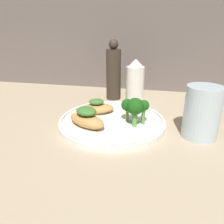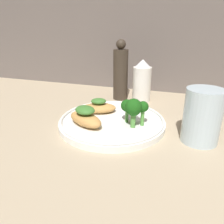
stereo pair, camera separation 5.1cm
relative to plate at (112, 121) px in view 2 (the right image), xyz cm
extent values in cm
cube|color=tan|center=(0.00, 0.00, -1.49)|extent=(180.00, 180.00, 1.00)
cylinder|color=white|center=(0.00, 0.00, -0.29)|extent=(25.19, 25.19, 1.40)
torus|color=white|center=(0.00, 0.00, 0.71)|extent=(24.59, 24.59, 0.60)
ellipsoid|color=tan|center=(-4.76, -4.58, 1.80)|extent=(10.57, 8.42, 2.78)
ellipsoid|color=#3D752D|center=(-4.76, -4.58, 4.04)|extent=(6.19, 5.79, 1.69)
ellipsoid|color=tan|center=(-4.82, 3.70, 1.53)|extent=(10.04, 7.87, 2.23)
ellipsoid|color=#3D752D|center=(-4.82, 3.70, 3.37)|extent=(4.63, 4.16, 1.44)
cylinder|color=#569942|center=(7.37, -0.73, 2.21)|extent=(0.83, 0.83, 3.61)
sphere|color=#195114|center=(7.37, -0.73, 4.87)|extent=(2.45, 2.45, 2.45)
cylinder|color=#569942|center=(5.21, 0.35, 2.24)|extent=(0.98, 0.98, 3.66)
sphere|color=#195114|center=(5.21, 0.35, 4.93)|extent=(2.45, 2.45, 2.45)
cylinder|color=#569942|center=(3.61, -0.19, 1.93)|extent=(0.74, 0.74, 3.03)
sphere|color=#195114|center=(3.61, -0.19, 4.44)|extent=(2.85, 2.85, 2.85)
cylinder|color=#569942|center=(5.60, -2.30, 2.09)|extent=(1.09, 1.09, 3.37)
sphere|color=#195114|center=(5.60, -2.30, 5.09)|extent=(3.75, 3.75, 3.75)
cylinder|color=white|center=(3.05, 20.14, 4.33)|extent=(5.62, 5.62, 10.63)
cone|color=white|center=(3.05, 20.14, 10.81)|extent=(4.77, 4.77, 2.34)
cylinder|color=#382D23|center=(-3.81, 20.14, 6.80)|extent=(4.58, 4.58, 15.58)
sphere|color=#382D23|center=(-3.81, 20.14, 16.08)|extent=(2.98, 2.98, 2.98)
cylinder|color=silver|center=(19.47, -1.59, 4.58)|extent=(7.41, 7.41, 11.14)
camera|label=1|loc=(9.94, -46.53, 21.52)|focal=35.00mm
camera|label=2|loc=(14.89, -45.20, 21.52)|focal=35.00mm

